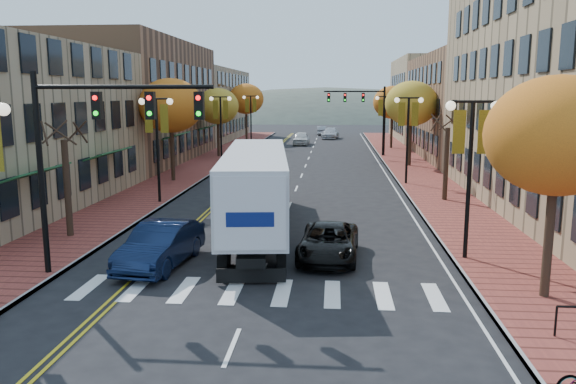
# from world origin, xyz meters

# --- Properties ---
(ground) EXTENTS (200.00, 200.00, 0.00)m
(ground) POSITION_xyz_m (0.00, 0.00, 0.00)
(ground) COLOR black
(ground) RESTS_ON ground
(sidewalk_left) EXTENTS (4.00, 85.00, 0.15)m
(sidewalk_left) POSITION_xyz_m (-9.00, 32.50, 0.07)
(sidewalk_left) COLOR brown
(sidewalk_left) RESTS_ON ground
(sidewalk_right) EXTENTS (4.00, 85.00, 0.15)m
(sidewalk_right) POSITION_xyz_m (9.00, 32.50, 0.07)
(sidewalk_right) COLOR brown
(sidewalk_right) RESTS_ON ground
(building_left_mid) EXTENTS (12.00, 24.00, 11.00)m
(building_left_mid) POSITION_xyz_m (-17.00, 36.00, 5.50)
(building_left_mid) COLOR brown
(building_left_mid) RESTS_ON ground
(building_left_far) EXTENTS (12.00, 26.00, 9.50)m
(building_left_far) POSITION_xyz_m (-17.00, 61.00, 4.75)
(building_left_far) COLOR #9E8966
(building_left_far) RESTS_ON ground
(building_right_mid) EXTENTS (15.00, 24.00, 10.00)m
(building_right_mid) POSITION_xyz_m (18.50, 42.00, 5.00)
(building_right_mid) COLOR brown
(building_right_mid) RESTS_ON ground
(building_right_far) EXTENTS (15.00, 20.00, 11.00)m
(building_right_far) POSITION_xyz_m (18.50, 64.00, 5.50)
(building_right_far) COLOR #9E8966
(building_right_far) RESTS_ON ground
(tree_left_a) EXTENTS (0.28, 0.28, 4.20)m
(tree_left_a) POSITION_xyz_m (-9.00, 8.00, 2.25)
(tree_left_a) COLOR #382619
(tree_left_a) RESTS_ON sidewalk_left
(tree_left_b) EXTENTS (4.48, 4.48, 7.21)m
(tree_left_b) POSITION_xyz_m (-9.00, 24.00, 5.45)
(tree_left_b) COLOR #382619
(tree_left_b) RESTS_ON sidewalk_left
(tree_left_c) EXTENTS (4.16, 4.16, 6.69)m
(tree_left_c) POSITION_xyz_m (-9.00, 40.00, 5.05)
(tree_left_c) COLOR #382619
(tree_left_c) RESTS_ON sidewalk_left
(tree_left_d) EXTENTS (4.61, 4.61, 7.42)m
(tree_left_d) POSITION_xyz_m (-9.00, 58.00, 5.60)
(tree_left_d) COLOR #382619
(tree_left_d) RESTS_ON sidewalk_left
(tree_right_a) EXTENTS (4.16, 4.16, 6.69)m
(tree_right_a) POSITION_xyz_m (9.00, 2.00, 5.05)
(tree_right_a) COLOR #382619
(tree_right_a) RESTS_ON sidewalk_right
(tree_right_b) EXTENTS (0.28, 0.28, 4.20)m
(tree_right_b) POSITION_xyz_m (9.00, 18.00, 2.25)
(tree_right_b) COLOR #382619
(tree_right_b) RESTS_ON sidewalk_right
(tree_right_c) EXTENTS (4.48, 4.48, 7.21)m
(tree_right_c) POSITION_xyz_m (9.00, 34.00, 5.45)
(tree_right_c) COLOR #382619
(tree_right_c) RESTS_ON sidewalk_right
(tree_right_d) EXTENTS (4.35, 4.35, 7.00)m
(tree_right_d) POSITION_xyz_m (9.00, 50.00, 5.29)
(tree_right_d) COLOR #382619
(tree_right_d) RESTS_ON sidewalk_right
(lamp_left_b) EXTENTS (1.96, 0.36, 6.05)m
(lamp_left_b) POSITION_xyz_m (-7.50, 16.00, 4.29)
(lamp_left_b) COLOR black
(lamp_left_b) RESTS_ON ground
(lamp_left_c) EXTENTS (1.96, 0.36, 6.05)m
(lamp_left_c) POSITION_xyz_m (-7.50, 34.00, 4.29)
(lamp_left_c) COLOR black
(lamp_left_c) RESTS_ON ground
(lamp_left_d) EXTENTS (1.96, 0.36, 6.05)m
(lamp_left_d) POSITION_xyz_m (-7.50, 52.00, 4.29)
(lamp_left_d) COLOR black
(lamp_left_d) RESTS_ON ground
(lamp_right_a) EXTENTS (1.96, 0.36, 6.05)m
(lamp_right_a) POSITION_xyz_m (7.50, 6.00, 4.29)
(lamp_right_a) COLOR black
(lamp_right_a) RESTS_ON ground
(lamp_right_b) EXTENTS (1.96, 0.36, 6.05)m
(lamp_right_b) POSITION_xyz_m (7.50, 24.00, 4.29)
(lamp_right_b) COLOR black
(lamp_right_b) RESTS_ON ground
(lamp_right_c) EXTENTS (1.96, 0.36, 6.05)m
(lamp_right_c) POSITION_xyz_m (7.50, 42.00, 4.29)
(lamp_right_c) COLOR black
(lamp_right_c) RESTS_ON ground
(traffic_mast_near) EXTENTS (6.10, 0.35, 7.00)m
(traffic_mast_near) POSITION_xyz_m (-5.48, 3.00, 4.92)
(traffic_mast_near) COLOR black
(traffic_mast_near) RESTS_ON ground
(traffic_mast_far) EXTENTS (6.10, 0.34, 7.00)m
(traffic_mast_far) POSITION_xyz_m (5.48, 42.00, 4.92)
(traffic_mast_far) COLOR black
(traffic_mast_far) RESTS_ON ground
(semi_truck) EXTENTS (4.15, 15.64, 3.87)m
(semi_truck) POSITION_xyz_m (-0.99, 9.81, 2.26)
(semi_truck) COLOR black
(semi_truck) RESTS_ON ground
(navy_sedan) EXTENTS (2.24, 5.05, 1.61)m
(navy_sedan) POSITION_xyz_m (-3.81, 4.44, 0.81)
(navy_sedan) COLOR #0C1733
(navy_sedan) RESTS_ON ground
(black_suv) EXTENTS (2.48, 4.87, 1.32)m
(black_suv) POSITION_xyz_m (2.33, 5.92, 0.66)
(black_suv) COLOR black
(black_suv) RESTS_ON ground
(car_far_white) EXTENTS (1.97, 4.77, 1.62)m
(car_far_white) POSITION_xyz_m (-1.60, 54.57, 0.81)
(car_far_white) COLOR silver
(car_far_white) RESTS_ON ground
(car_far_silver) EXTENTS (2.64, 5.40, 1.51)m
(car_far_silver) POSITION_xyz_m (1.92, 64.63, 0.76)
(car_far_silver) COLOR #B4B6BD
(car_far_silver) RESTS_ON ground
(car_far_oncoming) EXTENTS (1.70, 4.21, 1.36)m
(car_far_oncoming) POSITION_xyz_m (0.50, 71.68, 0.68)
(car_far_oncoming) COLOR #98989F
(car_far_oncoming) RESTS_ON ground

